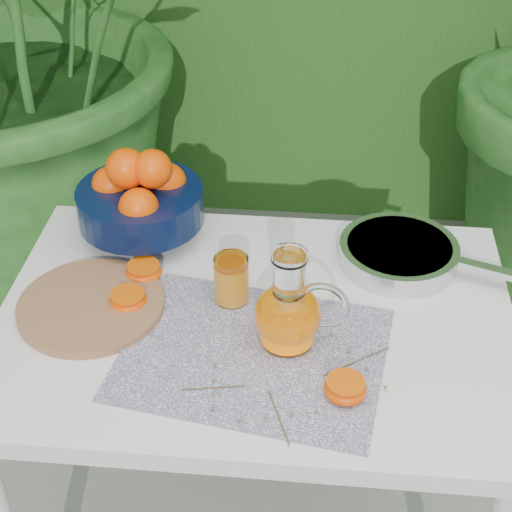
# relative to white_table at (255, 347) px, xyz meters

# --- Properties ---
(potted_plant_left) EXTENTS (2.37, 2.37, 1.93)m
(potted_plant_left) POSITION_rel_white_table_xyz_m (-0.86, 1.10, 0.30)
(potted_plant_left) COLOR #1F591E
(potted_plant_left) RESTS_ON ground
(white_table) EXTENTS (1.00, 0.70, 0.75)m
(white_table) POSITION_rel_white_table_xyz_m (0.00, 0.00, 0.00)
(white_table) COLOR white
(white_table) RESTS_ON ground
(placemat) EXTENTS (0.52, 0.44, 0.00)m
(placemat) POSITION_rel_white_table_xyz_m (0.01, -0.11, 0.08)
(placemat) COLOR #0C0D44
(placemat) RESTS_ON white_table
(cutting_board) EXTENTS (0.32, 0.32, 0.02)m
(cutting_board) POSITION_rel_white_table_xyz_m (-0.32, -0.01, 0.09)
(cutting_board) COLOR olive
(cutting_board) RESTS_ON white_table
(fruit_bowl) EXTENTS (0.32, 0.32, 0.22)m
(fruit_bowl) POSITION_rel_white_table_xyz_m (-0.27, 0.25, 0.18)
(fruit_bowl) COLOR black
(fruit_bowl) RESTS_ON white_table
(juice_pitcher) EXTENTS (0.18, 0.14, 0.20)m
(juice_pitcher) POSITION_rel_white_table_xyz_m (0.07, -0.07, 0.15)
(juice_pitcher) COLOR white
(juice_pitcher) RESTS_ON white_table
(juice_tumbler) EXTENTS (0.07, 0.07, 0.10)m
(juice_tumbler) POSITION_rel_white_table_xyz_m (-0.05, 0.04, 0.13)
(juice_tumbler) COLOR white
(juice_tumbler) RESTS_ON white_table
(saute_pan) EXTENTS (0.46, 0.32, 0.05)m
(saute_pan) POSITION_rel_white_table_xyz_m (0.29, 0.20, 0.11)
(saute_pan) COLOR silver
(saute_pan) RESTS_ON white_table
(orange_halves) EXTENTS (0.51, 0.38, 0.04)m
(orange_halves) POSITION_rel_white_table_xyz_m (-0.10, -0.03, 0.10)
(orange_halves) COLOR #FF6B02
(orange_halves) RESTS_ON white_table
(thyme_sprigs) EXTENTS (0.36, 0.27, 0.01)m
(thyme_sprigs) POSITION_rel_white_table_xyz_m (0.07, -0.19, 0.09)
(thyme_sprigs) COLOR brown
(thyme_sprigs) RESTS_ON white_table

